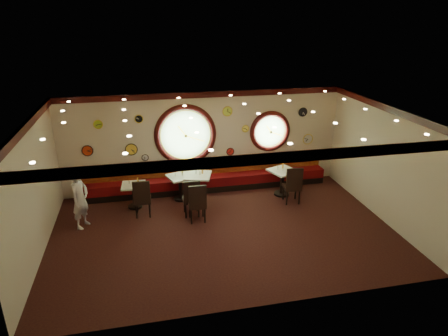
# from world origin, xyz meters

# --- Properties ---
(floor) EXTENTS (9.00, 6.00, 0.00)m
(floor) POSITION_xyz_m (0.00, 0.00, 0.00)
(floor) COLOR black
(floor) RESTS_ON ground
(ceiling) EXTENTS (9.00, 6.00, 0.02)m
(ceiling) POSITION_xyz_m (0.00, 0.00, 3.20)
(ceiling) COLOR #C98938
(ceiling) RESTS_ON wall_back
(wall_back) EXTENTS (9.00, 0.02, 3.20)m
(wall_back) POSITION_xyz_m (0.00, 3.00, 1.60)
(wall_back) COLOR beige
(wall_back) RESTS_ON floor
(wall_front) EXTENTS (9.00, 0.02, 3.20)m
(wall_front) POSITION_xyz_m (0.00, -3.00, 1.60)
(wall_front) COLOR beige
(wall_front) RESTS_ON floor
(wall_left) EXTENTS (0.02, 6.00, 3.20)m
(wall_left) POSITION_xyz_m (-4.50, 0.00, 1.60)
(wall_left) COLOR beige
(wall_left) RESTS_ON floor
(wall_right) EXTENTS (0.02, 6.00, 3.20)m
(wall_right) POSITION_xyz_m (4.50, 0.00, 1.60)
(wall_right) COLOR beige
(wall_right) RESTS_ON floor
(molding_back) EXTENTS (9.00, 0.10, 0.18)m
(molding_back) POSITION_xyz_m (0.00, 2.95, 3.11)
(molding_back) COLOR black
(molding_back) RESTS_ON wall_back
(molding_front) EXTENTS (9.00, 0.10, 0.18)m
(molding_front) POSITION_xyz_m (0.00, -2.95, 3.11)
(molding_front) COLOR black
(molding_front) RESTS_ON wall_back
(molding_left) EXTENTS (0.10, 6.00, 0.18)m
(molding_left) POSITION_xyz_m (-4.45, 0.00, 3.11)
(molding_left) COLOR black
(molding_left) RESTS_ON wall_back
(molding_right) EXTENTS (0.10, 6.00, 0.18)m
(molding_right) POSITION_xyz_m (4.45, 0.00, 3.11)
(molding_right) COLOR black
(molding_right) RESTS_ON wall_back
(banquette_base) EXTENTS (8.00, 0.55, 0.20)m
(banquette_base) POSITION_xyz_m (0.00, 2.72, 0.10)
(banquette_base) COLOR black
(banquette_base) RESTS_ON floor
(banquette_seat) EXTENTS (8.00, 0.55, 0.30)m
(banquette_seat) POSITION_xyz_m (0.00, 2.72, 0.35)
(banquette_seat) COLOR #55070B
(banquette_seat) RESTS_ON banquette_base
(banquette_back) EXTENTS (8.00, 0.10, 0.55)m
(banquette_back) POSITION_xyz_m (0.00, 2.94, 0.75)
(banquette_back) COLOR #620708
(banquette_back) RESTS_ON wall_back
(porthole_left_glass) EXTENTS (1.66, 0.02, 1.66)m
(porthole_left_glass) POSITION_xyz_m (-0.60, 3.00, 1.85)
(porthole_left_glass) COLOR #7CB36B
(porthole_left_glass) RESTS_ON wall_back
(porthole_left_frame) EXTENTS (1.98, 0.18, 1.98)m
(porthole_left_frame) POSITION_xyz_m (-0.60, 2.98, 1.85)
(porthole_left_frame) COLOR black
(porthole_left_frame) RESTS_ON wall_back
(porthole_left_ring) EXTENTS (1.61, 0.03, 1.61)m
(porthole_left_ring) POSITION_xyz_m (-0.60, 2.95, 1.85)
(porthole_left_ring) COLOR gold
(porthole_left_ring) RESTS_ON wall_back
(porthole_right_glass) EXTENTS (1.10, 0.02, 1.10)m
(porthole_right_glass) POSITION_xyz_m (2.20, 3.00, 1.80)
(porthole_right_glass) COLOR #7CB36B
(porthole_right_glass) RESTS_ON wall_back
(porthole_right_frame) EXTENTS (1.38, 0.18, 1.38)m
(porthole_right_frame) POSITION_xyz_m (2.20, 2.98, 1.80)
(porthole_right_frame) COLOR black
(porthole_right_frame) RESTS_ON wall_back
(porthole_right_ring) EXTENTS (1.09, 0.03, 1.09)m
(porthole_right_ring) POSITION_xyz_m (2.20, 2.95, 1.80)
(porthole_right_ring) COLOR gold
(porthole_right_ring) RESTS_ON wall_back
(wall_clock_0) EXTENTS (0.34, 0.03, 0.34)m
(wall_clock_0) POSITION_xyz_m (3.55, 2.96, 1.45)
(wall_clock_0) COLOR silver
(wall_clock_0) RESTS_ON wall_back
(wall_clock_1) EXTENTS (0.32, 0.03, 0.32)m
(wall_clock_1) POSITION_xyz_m (-3.60, 2.96, 1.55)
(wall_clock_1) COLOR red
(wall_clock_1) RESTS_ON wall_back
(wall_clock_2) EXTENTS (0.28, 0.03, 0.28)m
(wall_clock_2) POSITION_xyz_m (3.30, 2.96, 2.40)
(wall_clock_2) COLOR black
(wall_clock_2) RESTS_ON wall_back
(wall_clock_3) EXTENTS (0.24, 0.03, 0.24)m
(wall_clock_3) POSITION_xyz_m (-2.00, 2.96, 2.45)
(wall_clock_3) COLOR black
(wall_clock_3) RESTS_ON wall_back
(wall_clock_4) EXTENTS (0.20, 0.03, 0.20)m
(wall_clock_4) POSITION_xyz_m (-1.90, 2.96, 1.20)
(wall_clock_4) COLOR silver
(wall_clock_4) RESTS_ON wall_back
(wall_clock_5) EXTENTS (0.36, 0.03, 0.36)m
(wall_clock_5) POSITION_xyz_m (-2.30, 2.96, 1.50)
(wall_clock_5) COLOR gold
(wall_clock_5) RESTS_ON wall_back
(wall_clock_6) EXTENTS (0.26, 0.03, 0.26)m
(wall_clock_6) POSITION_xyz_m (-3.20, 2.96, 2.35)
(wall_clock_6) COLOR #98BD25
(wall_clock_6) RESTS_ON wall_back
(wall_clock_7) EXTENTS (0.24, 0.03, 0.24)m
(wall_clock_7) POSITION_xyz_m (0.85, 2.96, 1.20)
(wall_clock_7) COLOR red
(wall_clock_7) RESTS_ON wall_back
(wall_clock_8) EXTENTS (0.22, 0.03, 0.22)m
(wall_clock_8) POSITION_xyz_m (1.35, 2.96, 1.95)
(wall_clock_8) COLOR #FDEC54
(wall_clock_8) RESTS_ON wall_back
(wall_clock_9) EXTENTS (0.30, 0.03, 0.30)m
(wall_clock_9) POSITION_xyz_m (0.75, 2.96, 2.55)
(wall_clock_9) COLOR #BAD743
(wall_clock_9) RESTS_ON wall_back
(table_a) EXTENTS (0.72, 0.72, 0.74)m
(table_a) POSITION_xyz_m (-2.31, 1.95, 0.47)
(table_a) COLOR black
(table_a) RESTS_ON floor
(table_b) EXTENTS (0.90, 0.90, 0.79)m
(table_b) POSITION_xyz_m (-0.90, 2.20, 0.50)
(table_b) COLOR black
(table_b) RESTS_ON floor
(table_c) EXTENTS (0.97, 0.97, 0.86)m
(table_c) POSITION_xyz_m (-0.38, 2.03, 0.54)
(table_c) COLOR black
(table_c) RESTS_ON floor
(table_d) EXTENTS (0.99, 0.99, 0.85)m
(table_d) POSITION_xyz_m (2.30, 1.87, 0.53)
(table_d) COLOR black
(table_d) RESTS_ON floor
(chair_a) EXTENTS (0.49, 0.49, 0.70)m
(chair_a) POSITION_xyz_m (-2.07, 1.30, 0.65)
(chair_a) COLOR black
(chair_a) RESTS_ON floor
(chair_b) EXTENTS (0.48, 0.48, 0.70)m
(chair_b) POSITION_xyz_m (-0.71, 1.03, 0.64)
(chair_b) COLOR black
(chair_b) RESTS_ON floor
(chair_c) EXTENTS (0.49, 0.49, 0.71)m
(chair_c) POSITION_xyz_m (-0.60, 0.66, 0.65)
(chair_c) COLOR black
(chair_c) RESTS_ON floor
(chair_d) EXTENTS (0.54, 0.54, 0.73)m
(chair_d) POSITION_xyz_m (2.39, 1.21, 0.68)
(chair_d) COLOR black
(chair_d) RESTS_ON floor
(condiment_a_salt) EXTENTS (0.03, 0.03, 0.09)m
(condiment_a_salt) POSITION_xyz_m (-2.42, 2.04, 0.79)
(condiment_a_salt) COLOR #BCBCC1
(condiment_a_salt) RESTS_ON table_a
(condiment_b_salt) EXTENTS (0.04, 0.04, 0.10)m
(condiment_b_salt) POSITION_xyz_m (-1.04, 2.23, 0.84)
(condiment_b_salt) COLOR silver
(condiment_b_salt) RESTS_ON table_b
(condiment_c_salt) EXTENTS (0.04, 0.04, 0.11)m
(condiment_c_salt) POSITION_xyz_m (-0.41, 2.12, 0.91)
(condiment_c_salt) COLOR #BBBBC0
(condiment_c_salt) RESTS_ON table_c
(condiment_d_salt) EXTENTS (0.04, 0.04, 0.10)m
(condiment_d_salt) POSITION_xyz_m (2.16, 1.95, 0.90)
(condiment_d_salt) COLOR silver
(condiment_d_salt) RESTS_ON table_d
(condiment_a_pepper) EXTENTS (0.03, 0.03, 0.09)m
(condiment_a_pepper) POSITION_xyz_m (-2.32, 1.96, 0.79)
(condiment_a_pepper) COLOR silver
(condiment_a_pepper) RESTS_ON table_a
(condiment_b_pepper) EXTENTS (0.04, 0.04, 0.11)m
(condiment_b_pepper) POSITION_xyz_m (-0.83, 2.19, 0.84)
(condiment_b_pepper) COLOR silver
(condiment_b_pepper) RESTS_ON table_b
(condiment_c_pepper) EXTENTS (0.04, 0.04, 0.11)m
(condiment_c_pepper) POSITION_xyz_m (-0.31, 2.00, 0.91)
(condiment_c_pepper) COLOR #BABABF
(condiment_c_pepper) RESTS_ON table_c
(condiment_d_pepper) EXTENTS (0.03, 0.03, 0.09)m
(condiment_d_pepper) POSITION_xyz_m (2.28, 1.81, 0.89)
(condiment_d_pepper) COLOR silver
(condiment_d_pepper) RESTS_ON table_d
(condiment_a_bottle) EXTENTS (0.05, 0.05, 0.16)m
(condiment_a_bottle) POSITION_xyz_m (-2.17, 2.06, 0.82)
(condiment_a_bottle) COLOR gold
(condiment_a_bottle) RESTS_ON table_a
(condiment_b_bottle) EXTENTS (0.05, 0.05, 0.16)m
(condiment_b_bottle) POSITION_xyz_m (-0.82, 2.26, 0.87)
(condiment_b_bottle) COLOR gold
(condiment_b_bottle) RESTS_ON table_b
(condiment_c_bottle) EXTENTS (0.06, 0.06, 0.18)m
(condiment_c_bottle) POSITION_xyz_m (-0.22, 2.10, 0.95)
(condiment_c_bottle) COLOR gold
(condiment_c_bottle) RESTS_ON table_c
(condiment_d_bottle) EXTENTS (0.06, 0.06, 0.18)m
(condiment_d_bottle) POSITION_xyz_m (2.34, 2.01, 0.94)
(condiment_d_bottle) COLOR gold
(condiment_d_bottle) RESTS_ON table_d
(waiter) EXTENTS (0.63, 0.71, 1.63)m
(waiter) POSITION_xyz_m (-3.69, 1.08, 0.81)
(waiter) COLOR silver
(waiter) RESTS_ON floor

